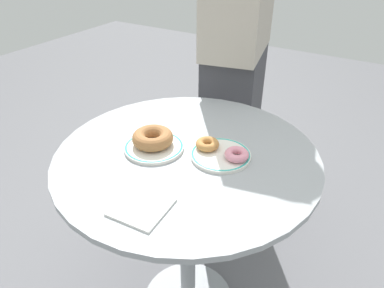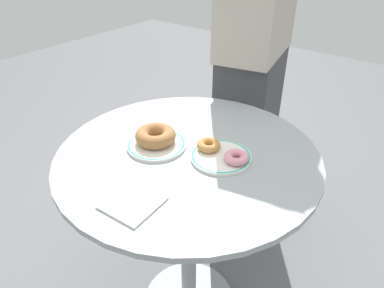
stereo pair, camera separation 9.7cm
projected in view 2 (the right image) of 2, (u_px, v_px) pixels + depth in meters
The scene contains 8 objects.
cafe_table at pixel (188, 202), 1.15m from camera, with size 0.78×0.78×0.74m.
plate_left at pixel (156, 145), 1.07m from camera, with size 0.18×0.18×0.01m.
plate_right at pixel (221, 157), 1.02m from camera, with size 0.18×0.18×0.01m.
donut_cinnamon at pixel (156, 136), 1.07m from camera, with size 0.12×0.12×0.04m, color #A36B3D.
donut_pink_frosted at pixel (236, 157), 0.98m from camera, with size 0.07×0.07×0.02m, color pink.
donut_old_fashioned at pixel (209, 145), 1.04m from camera, with size 0.07×0.07×0.02m, color #BC7F42.
paper_napkin at pixel (133, 203), 0.86m from camera, with size 0.12×0.13×0.01m, color white.
person_figure at pixel (252, 68), 1.49m from camera, with size 0.30×0.44×1.61m.
Camera 2 is at (0.55, -0.68, 1.32)m, focal length 33.06 mm.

